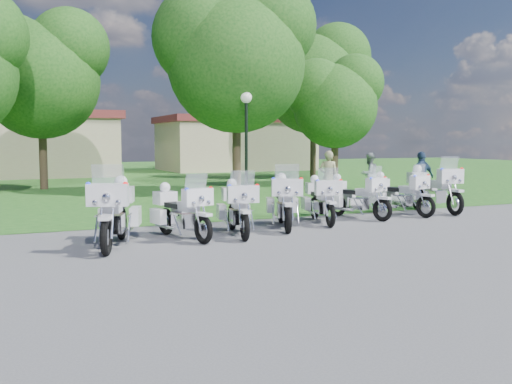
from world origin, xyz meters
name	(u,v)px	position (x,y,z in m)	size (l,w,h in m)	color
ground	(287,238)	(0.00, 0.00, 0.00)	(100.00, 100.00, 0.00)	#56575C
grass_lawn	(97,175)	(0.00, 27.00, 0.00)	(100.00, 48.00, 0.01)	#1F5A1C
motorcycle_0	(115,211)	(-3.73, 0.57, 0.73)	(1.40, 2.47, 1.73)	black
motorcycle_1	(181,211)	(-2.23, 0.90, 0.62)	(1.07, 2.19, 1.49)	black
motorcycle_2	(237,207)	(-0.86, 0.90, 0.64)	(1.05, 2.26, 1.54)	black
motorcycle_3	(284,200)	(0.64, 1.42, 0.69)	(1.37, 2.32, 1.64)	black
motorcycle_4	(321,199)	(1.95, 1.81, 0.63)	(1.12, 2.20, 1.51)	black
motorcycle_5	(355,196)	(3.32, 2.19, 0.63)	(1.14, 2.18, 1.51)	black
motorcycle_6	(399,193)	(4.93, 2.30, 0.64)	(1.09, 2.24, 1.53)	black
motorcycle_7	(433,188)	(6.39, 2.50, 0.73)	(0.98, 2.59, 1.74)	black
lamp_post	(246,118)	(2.81, 8.83, 3.09)	(0.44, 0.44, 4.08)	black
tree_1	(39,69)	(-4.08, 16.46, 5.44)	(6.16, 5.26, 8.22)	#38281C
tree_2	(235,51)	(3.32, 11.21, 5.99)	(6.78, 5.79, 9.05)	#38281C
tree_3	(334,98)	(9.56, 13.31, 4.35)	(4.93, 4.21, 6.57)	#38281C
tree_4	(313,75)	(11.86, 19.49, 6.26)	(7.10, 6.06, 9.46)	#38281C
building_east	(235,143)	(11.00, 30.00, 2.07)	(11.44, 7.28, 4.10)	tan
bystander_a	(328,177)	(4.58, 5.70, 0.93)	(0.68, 0.44, 1.86)	tan
bystander_b	(369,174)	(7.74, 7.71, 0.86)	(0.83, 0.65, 1.72)	gray
bystander_c	(422,177)	(7.78, 4.63, 0.91)	(1.07, 0.44, 1.82)	navy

